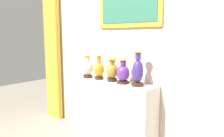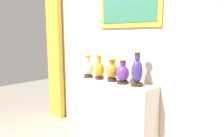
{
  "view_description": "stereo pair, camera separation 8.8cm",
  "coord_description": "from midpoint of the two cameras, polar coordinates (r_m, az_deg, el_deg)",
  "views": [
    {
      "loc": [
        1.86,
        -2.18,
        1.49
      ],
      "look_at": [
        0.0,
        0.0,
        1.06
      ],
      "focal_mm": 35.13,
      "sensor_mm": 36.0,
      "label": 1
    },
    {
      "loc": [
        1.92,
        -2.12,
        1.49
      ],
      "look_at": [
        0.0,
        0.0,
        1.06
      ],
      "focal_mm": 35.13,
      "sensor_mm": 36.0,
      "label": 2
    }
  ],
  "objects": [
    {
      "name": "vase_amber",
      "position": [
        3.04,
        -4.23,
        -0.21
      ],
      "size": [
        0.14,
        0.14,
        0.34
      ],
      "color": "#382319",
      "rests_on": "display_shelf"
    },
    {
      "name": "vase_indigo",
      "position": [
        2.63,
        5.77,
        -0.71
      ],
      "size": [
        0.15,
        0.15,
        0.42
      ],
      "color": "#382319",
      "rests_on": "display_shelf"
    },
    {
      "name": "vase_ochre",
      "position": [
        2.89,
        -0.85,
        -0.51
      ],
      "size": [
        0.16,
        0.16,
        0.31
      ],
      "color": "#382319",
      "rests_on": "display_shelf"
    },
    {
      "name": "back_wall",
      "position": [
        3.04,
        1.97,
        6.12
      ],
      "size": [
        3.58,
        0.14,
        2.7
      ],
      "color": "beige",
      "rests_on": "ground_plane"
    },
    {
      "name": "vase_violet",
      "position": [
        2.76,
        1.98,
        -1.19
      ],
      "size": [
        0.17,
        0.17,
        0.31
      ],
      "color": "#382319",
      "rests_on": "display_shelf"
    },
    {
      "name": "vase_ivory",
      "position": [
        3.17,
        -7.19,
        0.22
      ],
      "size": [
        0.17,
        0.17,
        0.33
      ],
      "color": "#382319",
      "rests_on": "display_shelf"
    },
    {
      "name": "display_shelf",
      "position": [
        3.05,
        -0.84,
        -11.52
      ],
      "size": [
        1.26,
        0.33,
        0.89
      ],
      "primitive_type": "cube",
      "color": "silver",
      "rests_on": "ground_plane"
    },
    {
      "name": "curtain_gold",
      "position": [
        4.07,
        -15.8,
        3.87
      ],
      "size": [
        0.36,
        0.08,
        2.36
      ],
      "primitive_type": "cube",
      "color": "gold",
      "rests_on": "ground_plane"
    }
  ]
}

